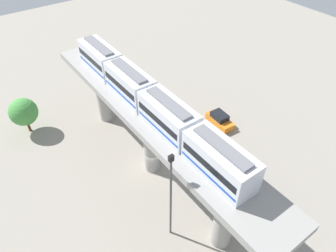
{
  "coord_description": "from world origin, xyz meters",
  "views": [
    {
      "loc": [
        -13.36,
        -21.35,
        28.25
      ],
      "look_at": [
        2.5,
        0.34,
        5.01
      ],
      "focal_mm": 33.41,
      "sensor_mm": 36.0,
      "label": 1
    }
  ],
  "objects_px": {
    "parked_car_white": "(176,115)",
    "parked_car_blue": "(257,196)",
    "parked_car_orange": "(220,120)",
    "train": "(148,99)",
    "signal_post": "(171,195)",
    "tree_near_viaduct": "(23,112)"
  },
  "relations": [
    {
      "from": "parked_car_white",
      "to": "parked_car_blue",
      "type": "xyz_separation_m",
      "value": [
        -1.33,
        -16.04,
        0.0
      ]
    },
    {
      "from": "parked_car_orange",
      "to": "parked_car_white",
      "type": "xyz_separation_m",
      "value": [
        -4.22,
        4.38,
        0.0
      ]
    },
    {
      "from": "train",
      "to": "signal_post",
      "type": "relative_size",
      "value": 2.51
    },
    {
      "from": "parked_car_orange",
      "to": "tree_near_viaduct",
      "type": "relative_size",
      "value": 0.86
    },
    {
      "from": "parked_car_blue",
      "to": "signal_post",
      "type": "bearing_deg",
      "value": 174.77
    },
    {
      "from": "train",
      "to": "parked_car_blue",
      "type": "height_order",
      "value": "train"
    },
    {
      "from": "train",
      "to": "tree_near_viaduct",
      "type": "distance_m",
      "value": 19.1
    },
    {
      "from": "train",
      "to": "signal_post",
      "type": "distance_m",
      "value": 9.92
    },
    {
      "from": "parked_car_orange",
      "to": "parked_car_blue",
      "type": "relative_size",
      "value": 0.98
    },
    {
      "from": "parked_car_white",
      "to": "signal_post",
      "type": "xyz_separation_m",
      "value": [
        -11.11,
        -13.67,
        5.27
      ]
    },
    {
      "from": "tree_near_viaduct",
      "to": "signal_post",
      "type": "relative_size",
      "value": 0.46
    },
    {
      "from": "train",
      "to": "parked_car_white",
      "type": "height_order",
      "value": "train"
    },
    {
      "from": "train",
      "to": "parked_car_orange",
      "type": "xyz_separation_m",
      "value": [
        11.93,
        0.81,
        -9.15
      ]
    },
    {
      "from": "train",
      "to": "signal_post",
      "type": "height_order",
      "value": "train"
    },
    {
      "from": "parked_car_orange",
      "to": "signal_post",
      "type": "distance_m",
      "value": 18.68
    },
    {
      "from": "parked_car_orange",
      "to": "signal_post",
      "type": "height_order",
      "value": "signal_post"
    },
    {
      "from": "train",
      "to": "tree_near_viaduct",
      "type": "relative_size",
      "value": 5.45
    },
    {
      "from": "train",
      "to": "parked_car_white",
      "type": "distance_m",
      "value": 13.04
    },
    {
      "from": "parked_car_orange",
      "to": "parked_car_blue",
      "type": "distance_m",
      "value": 12.91
    },
    {
      "from": "parked_car_white",
      "to": "tree_near_viaduct",
      "type": "distance_m",
      "value": 20.17
    },
    {
      "from": "parked_car_blue",
      "to": "tree_near_viaduct",
      "type": "relative_size",
      "value": 0.88
    },
    {
      "from": "parked_car_orange",
      "to": "signal_post",
      "type": "relative_size",
      "value": 0.39
    }
  ]
}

